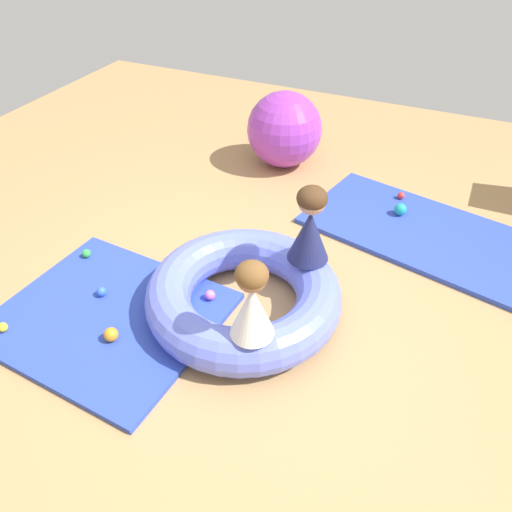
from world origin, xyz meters
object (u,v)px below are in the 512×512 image
play_ball_green (86,253)px  play_ball_orange (111,335)px  play_ball_yellow (3,327)px  exercise_ball_large (284,130)px  play_ball_red (401,196)px  inflatable_cushion (243,295)px  play_ball_teal (400,209)px  child_in_navy (310,225)px  play_ball_pink (210,295)px  child_in_white (252,301)px  play_ball_blue (102,292)px

play_ball_green → play_ball_orange: play_ball_orange is taller
play_ball_yellow → exercise_ball_large: 2.99m
play_ball_red → play_ball_orange: bearing=-118.4°
inflatable_cushion → play_ball_red: 1.92m
play_ball_orange → play_ball_teal: play_ball_teal is taller
child_in_navy → play_ball_red: bearing=-64.2°
play_ball_pink → exercise_ball_large: (-0.30, 2.07, 0.28)m
play_ball_teal → exercise_ball_large: (-1.26, 0.51, 0.27)m
child_in_navy → play_ball_red: size_ratio=8.71×
inflatable_cushion → play_ball_teal: bearing=65.0°
play_ball_pink → play_ball_red: (0.92, 1.83, -0.00)m
play_ball_red → play_ball_yellow: bearing=-126.9°
child_in_white → play_ball_green: (-1.55, 0.40, -0.47)m
play_ball_yellow → play_ball_green: size_ratio=0.96×
play_ball_blue → play_ball_green: bearing=141.1°
play_ball_yellow → child_in_white: bearing=15.2°
play_ball_yellow → play_ball_red: size_ratio=0.99×
child_in_white → play_ball_orange: child_in_white is taller
child_in_white → play_ball_blue: child_in_white is taller
play_ball_blue → play_ball_orange: size_ratio=0.75×
play_ball_blue → play_ball_green: play_ball_blue is taller
play_ball_pink → play_ball_green: size_ratio=1.10×
play_ball_pink → play_ball_teal: size_ratio=0.69×
play_ball_yellow → play_ball_red: 3.28m
child_in_white → play_ball_red: 2.29m
play_ball_blue → play_ball_red: 2.65m
play_ball_red → play_ball_teal: bearing=-80.5°
play_ball_green → play_ball_blue: bearing=-38.9°
child_in_white → play_ball_pink: bearing=90.6°
play_ball_red → exercise_ball_large: 1.27m
play_ball_green → child_in_navy: bearing=12.9°
play_ball_pink → exercise_ball_large: exercise_ball_large is taller
child_in_navy → play_ball_red: child_in_navy is taller
child_in_white → play_ball_orange: size_ratio=5.53×
inflatable_cushion → play_ball_blue: size_ratio=19.06×
child_in_white → child_in_navy: child_in_navy is taller
play_ball_green → play_ball_orange: size_ratio=0.71×
play_ball_pink → exercise_ball_large: 2.11m
play_ball_pink → child_in_white: bearing=-37.7°
play_ball_teal → child_in_navy: bearing=-109.5°
exercise_ball_large → play_ball_green: bearing=-110.5°
play_ball_green → play_ball_teal: 2.55m
play_ball_blue → exercise_ball_large: bearing=80.4°
child_in_white → play_ball_pink: (-0.49, 0.38, -0.46)m
play_ball_green → child_in_white: bearing=-14.6°
play_ball_blue → exercise_ball_large: exercise_ball_large is taller
inflatable_cushion → exercise_ball_large: bearing=104.7°
play_ball_pink → play_ball_red: play_ball_pink is taller
play_ball_yellow → play_ball_green: play_ball_green is taller
child_in_white → play_ball_yellow: (-1.55, -0.42, -0.47)m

